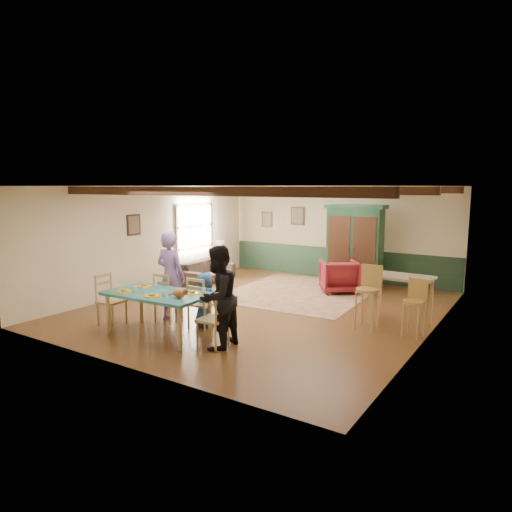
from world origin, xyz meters
The scene contains 35 objects.
floor centered at (0.00, 0.00, 0.00)m, with size 8.00×8.00×0.00m, color #502D16.
wall_back centered at (0.00, 4.00, 1.35)m, with size 7.00×0.02×2.70m, color beige.
wall_left centered at (-3.50, 0.00, 1.35)m, with size 0.02×8.00×2.70m, color beige.
wall_right centered at (3.50, 0.00, 1.35)m, with size 0.02×8.00×2.70m, color beige.
ceiling centered at (0.00, 0.00, 2.70)m, with size 7.00×8.00×0.02m, color white.
wainscot_back centered at (0.00, 3.98, 0.45)m, with size 6.95×0.03×0.90m, color #1D3523.
ceiling_beam_front centered at (0.00, -2.30, 2.61)m, with size 6.95×0.16×0.16m, color black.
ceiling_beam_mid centered at (0.00, 0.40, 2.61)m, with size 6.95×0.16×0.16m, color black.
ceiling_beam_back centered at (0.00, 3.00, 2.61)m, with size 6.95×0.16×0.16m, color black.
window_left centered at (-3.47, 1.70, 1.55)m, with size 0.06×1.60×1.30m, color white, non-canonical shape.
picture_left_wall centered at (-3.47, -0.60, 1.75)m, with size 0.04×0.42×0.52m, color #7E715B, non-canonical shape.
picture_back_a centered at (-1.30, 3.97, 1.80)m, with size 0.45×0.04×0.55m, color #7E715B, non-canonical shape.
picture_back_b centered at (-2.40, 3.97, 1.65)m, with size 0.38×0.04×0.48m, color #7E715B, non-canonical shape.
dining_table centered at (-0.66, -2.64, 0.39)m, with size 1.89×1.05×0.79m, color #206763, non-canonical shape.
dining_chair_far_left centered at (-1.11, -1.90, 0.50)m, with size 0.44×0.46×1.00m, color #A68953, non-canonical shape.
dining_chair_far_right centered at (-0.27, -1.87, 0.50)m, with size 0.44×0.46×1.00m, color #A68953, non-canonical shape.
dining_chair_end_left centered at (-1.86, -2.70, 0.50)m, with size 0.44×0.46×1.00m, color #A68953, non-canonical shape.
dining_chair_end_right centered at (0.55, -2.59, 0.50)m, with size 0.44×0.46×1.00m, color #A68953, non-canonical shape.
person_man centered at (-1.11, -1.82, 0.91)m, with size 0.66×0.43×1.81m, color #845FA3.
person_woman centered at (0.66, -2.58, 0.87)m, with size 0.84×0.66×1.74m, color black.
person_child centered at (-0.27, -1.78, 0.53)m, with size 0.52×0.34×1.06m, color #234A8C.
cat centered at (-0.07, -2.72, 0.88)m, with size 0.38×0.15×0.19m, color #BF5321, non-canonical shape.
place_setting_near_left centered at (-1.22, -2.93, 0.84)m, with size 0.42×0.32×0.11m, color gold, non-canonical shape.
place_setting_near_center centered at (-0.54, -2.90, 0.84)m, with size 0.42×0.32×0.11m, color gold, non-canonical shape.
place_setting_far_left centered at (-1.25, -2.41, 0.84)m, with size 0.42×0.32×0.11m, color gold, non-canonical shape.
place_setting_far_right centered at (-0.09, -2.35, 0.84)m, with size 0.42×0.32×0.11m, color gold, non-canonical shape.
area_rug centered at (-0.06, 1.82, 0.01)m, with size 3.32×3.94×0.01m, color #BFB28A.
armoire centered at (0.85, 3.19, 1.11)m, with size 1.57×0.63×2.22m, color #163823.
armchair centered at (0.78, 2.33, 0.42)m, with size 0.89×0.92×0.83m, color #531019.
sofa centered at (-2.97, 1.60, 0.29)m, with size 1.99×0.78×0.58m, color #372822.
end_table centered at (-3.22, 2.56, 0.28)m, with size 0.45×0.45×0.55m, color black, non-canonical shape.
table_lamp centered at (-3.22, 2.56, 0.80)m, with size 0.28×0.28×0.50m, color beige, non-canonical shape.
counter_table centered at (2.86, 0.39, 0.49)m, with size 1.18×0.69×0.98m, color #B7A68E, non-canonical shape.
bar_stool_left centered at (2.41, -0.23, 0.61)m, with size 0.43×0.47×1.22m, color #AF8B44, non-canonical shape.
bar_stool_right centered at (3.27, -0.24, 0.53)m, with size 0.37×0.41×1.05m, color #AF8B44, non-canonical shape.
Camera 1 is at (5.19, -8.43, 2.69)m, focal length 32.00 mm.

